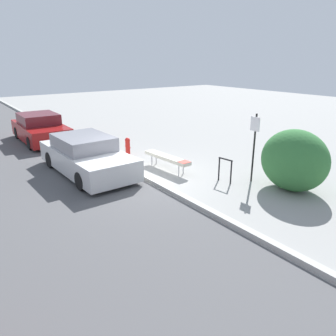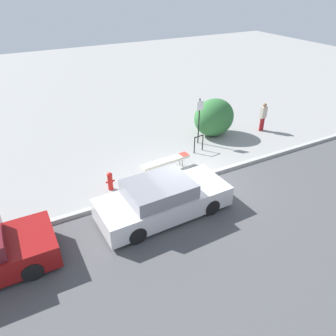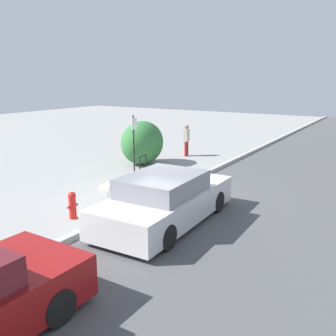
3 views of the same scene
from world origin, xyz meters
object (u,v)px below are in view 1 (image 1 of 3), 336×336
(parked_car_far, at_px, (40,129))
(sign_post, at_px, (254,142))
(bench, at_px, (167,158))
(bike_rack, at_px, (225,168))
(fire_hydrant, at_px, (128,146))
(parked_car_near, at_px, (86,156))

(parked_car_far, bearing_deg, sign_post, 22.89)
(bench, distance_m, bike_rack, 2.33)
(bike_rack, xyz_separation_m, sign_post, (0.48, 0.78, 0.88))
(bench, distance_m, fire_hydrant, 2.58)
(bench, height_order, sign_post, sign_post)
(bench, xyz_separation_m, parked_car_near, (-1.47, -2.54, 0.16))
(sign_post, bearing_deg, parked_car_near, -134.96)
(sign_post, bearing_deg, bench, -149.07)
(fire_hydrant, xyz_separation_m, parked_car_near, (1.10, -2.31, 0.22))
(bench, bearing_deg, parked_car_near, -124.21)
(bench, height_order, parked_car_near, parked_car_near)
(bench, height_order, bike_rack, bike_rack)
(parked_car_far, bearing_deg, bench, 19.52)
(fire_hydrant, bearing_deg, parked_car_far, -154.06)
(bike_rack, distance_m, fire_hydrant, 4.87)
(fire_hydrant, xyz_separation_m, parked_car_far, (-4.73, -2.30, 0.22))
(bench, distance_m, sign_post, 3.24)
(bench, relative_size, bike_rack, 2.75)
(sign_post, relative_size, fire_hydrant, 3.01)
(parked_car_near, xyz_separation_m, parked_car_far, (-5.84, 0.01, 0.01))
(parked_car_far, bearing_deg, parked_car_near, 0.33)
(bench, distance_m, parked_car_far, 7.73)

